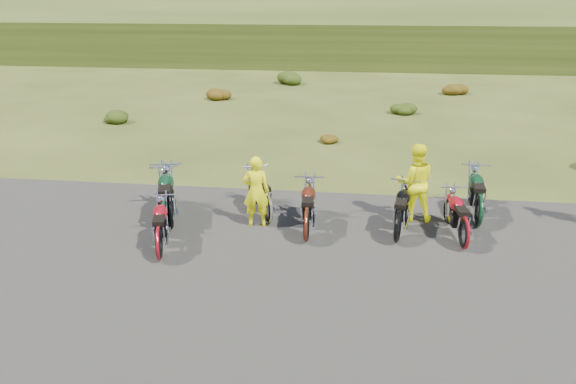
# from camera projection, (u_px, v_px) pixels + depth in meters

# --- Properties ---
(ground) EXTENTS (300.00, 300.00, 0.00)m
(ground) POSITION_uv_depth(u_px,v_px,m) (316.00, 262.00, 11.00)
(ground) COLOR #353C14
(ground) RESTS_ON ground
(gravel_pad) EXTENTS (20.00, 12.00, 0.04)m
(gravel_pad) POSITION_uv_depth(u_px,v_px,m) (306.00, 318.00, 9.14)
(gravel_pad) COLOR black
(gravel_pad) RESTS_ON ground
(hill_slope) EXTENTS (300.00, 45.97, 9.37)m
(hill_slope) POSITION_uv_depth(u_px,v_px,m) (357.00, 42.00, 57.64)
(hill_slope) COLOR #2F3D14
(hill_slope) RESTS_ON ground
(hill_plateau) EXTENTS (300.00, 90.00, 9.17)m
(hill_plateau) POSITION_uv_depth(u_px,v_px,m) (362.00, 17.00, 113.60)
(hill_plateau) COLOR #2F3D14
(hill_plateau) RESTS_ON ground
(shrub_1) EXTENTS (1.03, 1.03, 0.61)m
(shrub_1) POSITION_uv_depth(u_px,v_px,m) (115.00, 115.00, 22.56)
(shrub_1) COLOR black
(shrub_1) RESTS_ON ground
(shrub_2) EXTENTS (1.30, 1.30, 0.77)m
(shrub_2) POSITION_uv_depth(u_px,v_px,m) (217.00, 92.00, 27.12)
(shrub_2) COLOR #59300B
(shrub_2) RESTS_ON ground
(shrub_3) EXTENTS (1.56, 1.56, 0.92)m
(shrub_3) POSITION_uv_depth(u_px,v_px,m) (291.00, 76.00, 31.68)
(shrub_3) COLOR black
(shrub_3) RESTS_ON ground
(shrub_4) EXTENTS (0.77, 0.77, 0.45)m
(shrub_4) POSITION_uv_depth(u_px,v_px,m) (327.00, 136.00, 19.55)
(shrub_4) COLOR #59300B
(shrub_4) RESTS_ON ground
(shrub_5) EXTENTS (1.03, 1.03, 0.61)m
(shrub_5) POSITION_uv_depth(u_px,v_px,m) (403.00, 107.00, 24.11)
(shrub_5) COLOR black
(shrub_5) RESTS_ON ground
(shrub_6) EXTENTS (1.30, 1.30, 0.77)m
(shrub_6) POSITION_uv_depth(u_px,v_px,m) (454.00, 87.00, 28.67)
(shrub_6) COLOR #59300B
(shrub_6) RESTS_ON ground
(motorcycle_0) EXTENTS (1.50, 2.24, 1.12)m
(motorcycle_0) POSITION_uv_depth(u_px,v_px,m) (171.00, 229.00, 12.53)
(motorcycle_0) COLOR black
(motorcycle_0) RESTS_ON ground
(motorcycle_1) EXTENTS (1.13, 2.00, 1.00)m
(motorcycle_1) POSITION_uv_depth(u_px,v_px,m) (160.00, 260.00, 11.09)
(motorcycle_1) COLOR maroon
(motorcycle_1) RESTS_ON ground
(motorcycle_2) EXTENTS (1.39, 2.46, 1.22)m
(motorcycle_2) POSITION_uv_depth(u_px,v_px,m) (166.00, 234.00, 12.28)
(motorcycle_2) COLOR #0E341A
(motorcycle_2) RESTS_ON ground
(motorcycle_3) EXTENTS (1.46, 2.10, 1.05)m
(motorcycle_3) POSITION_uv_depth(u_px,v_px,m) (268.00, 223.00, 12.84)
(motorcycle_3) COLOR silver
(motorcycle_3) RESTS_ON ground
(motorcycle_4) EXTENTS (0.79, 2.10, 1.08)m
(motorcycle_4) POSITION_uv_depth(u_px,v_px,m) (306.00, 242.00, 11.90)
(motorcycle_4) COLOR #4E1A0D
(motorcycle_4) RESTS_ON ground
(motorcycle_5) EXTENTS (1.00, 2.09, 1.05)m
(motorcycle_5) POSITION_uv_depth(u_px,v_px,m) (397.00, 243.00, 11.85)
(motorcycle_5) COLOR black
(motorcycle_5) RESTS_ON ground
(motorcycle_6) EXTENTS (0.84, 1.96, 1.00)m
(motorcycle_6) POSITION_uv_depth(u_px,v_px,m) (462.00, 249.00, 11.55)
(motorcycle_6) COLOR maroon
(motorcycle_6) RESTS_ON ground
(motorcycle_7) EXTENTS (0.83, 2.17, 1.12)m
(motorcycle_7) POSITION_uv_depth(u_px,v_px,m) (477.00, 227.00, 12.66)
(motorcycle_7) COLOR black
(motorcycle_7) RESTS_ON ground
(person_middle) EXTENTS (0.63, 0.45, 1.63)m
(person_middle) POSITION_uv_depth(u_px,v_px,m) (256.00, 193.00, 12.40)
(person_middle) COLOR yellow
(person_middle) RESTS_ON ground
(person_right_a) EXTENTS (0.94, 0.76, 1.80)m
(person_right_a) POSITION_uv_depth(u_px,v_px,m) (415.00, 183.00, 12.72)
(person_right_a) COLOR yellow
(person_right_a) RESTS_ON ground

